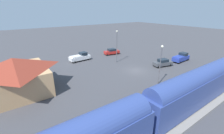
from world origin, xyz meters
TOP-DOWN VIEW (x-y plane):
  - ground_plane at (0.00, 0.00)m, footprint 200.00×200.00m
  - railway_track at (-14.00, 0.00)m, footprint 4.80×70.00m
  - platform at (-10.00, 0.00)m, footprint 3.20×46.00m
  - passenger_train at (-14.00, 12.32)m, footprint 2.93×39.50m
  - station_building at (4.00, 22.00)m, footprint 10.07×9.67m
  - pedestrian_on_platform at (-10.03, -2.93)m, footprint 0.36×0.36m
  - pickup_blue at (-2.02, -14.06)m, footprint 2.23×5.49m
  - sedan_charcoal at (-1.63, -7.13)m, footprint 2.86×4.81m
  - sedan_red at (13.65, -3.23)m, footprint 2.46×4.71m
  - pickup_white at (13.53, 6.94)m, footprint 2.24×5.50m
  - light_pole_near_platform at (-7.20, 1.44)m, footprint 0.44×0.44m
  - light_pole_lot_center at (7.07, -0.07)m, footprint 0.44×0.44m

SIDE VIEW (x-z plane):
  - ground_plane at x=0.00m, z-range 0.00..0.00m
  - railway_track at x=-14.00m, z-range -0.06..0.24m
  - platform at x=-10.00m, z-range 0.00..0.30m
  - sedan_charcoal at x=-1.63m, z-range 0.01..1.75m
  - sedan_red at x=13.65m, z-range 0.01..1.75m
  - pickup_blue at x=-2.02m, z-range -0.04..2.10m
  - pickup_white at x=13.53m, z-range -0.04..2.10m
  - pedestrian_on_platform at x=-10.03m, z-range 0.43..2.14m
  - passenger_train at x=-14.00m, z-range 0.37..5.35m
  - station_building at x=4.00m, z-range 0.11..5.96m
  - light_pole_near_platform at x=-7.20m, z-range 0.97..8.12m
  - light_pole_lot_center at x=7.07m, z-range 1.01..8.96m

